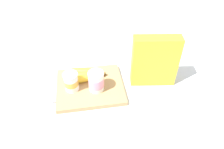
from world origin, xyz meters
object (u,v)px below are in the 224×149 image
Objects in this scene: cutting_board at (90,87)px; yogurt_cup_back at (71,82)px; spoon at (48,103)px; banana_bunch at (87,74)px; cereal_box at (155,61)px; yogurt_cup_front at (96,81)px.

cutting_board is 0.10m from yogurt_cup_back.
spoon is at bearing 18.76° from cutting_board.
spoon is at bearing 33.39° from banana_bunch.
cereal_box is (-0.29, -0.00, 0.11)m from cutting_board.
cereal_box is at bearing -173.61° from yogurt_cup_front.
banana_bunch is at bearing 177.85° from cereal_box.
cutting_board is at bearing 98.58° from banana_bunch.
cutting_board is at bearing -44.96° from yogurt_cup_front.
yogurt_cup_front is (-0.03, 0.03, 0.06)m from cutting_board.
cereal_box reaches higher than yogurt_cup_back.
spoon is (0.19, 0.06, -0.01)m from cutting_board.
yogurt_cup_back is (0.11, -0.02, -0.00)m from yogurt_cup_front.
yogurt_cup_front reaches higher than banana_bunch.
cereal_box is 0.32m from banana_bunch.
banana_bunch is at bearing -137.07° from yogurt_cup_back.
cutting_board is 1.23× the size of cereal_box.
cereal_box reaches higher than spoon.
banana_bunch reaches higher than cutting_board.
yogurt_cup_front is at bearing -165.78° from cereal_box.
spoon is at bearing 25.68° from yogurt_cup_back.
banana_bunch reaches higher than spoon.
cereal_box reaches higher than cutting_board.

